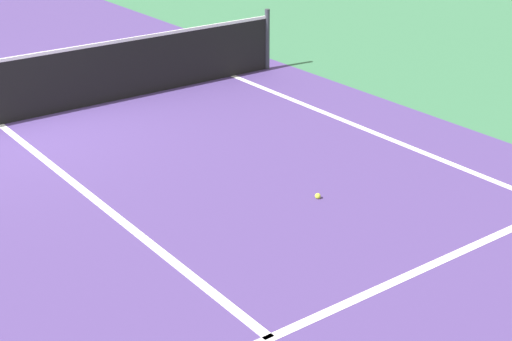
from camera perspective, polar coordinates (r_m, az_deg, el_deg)
The scene contains 5 objects.
ground_plane at distance 11.73m, azimuth -18.43°, elevation 3.23°, with size 60.00×60.00×0.00m, color #38724C.
court_surface_inbounds at distance 11.72m, azimuth -18.43°, elevation 3.24°, with size 10.62×24.40×0.00m, color #4C387A.
line_service_near at distance 6.55m, azimuth 1.04°, elevation -12.31°, with size 8.22×0.10×0.01m, color white.
line_center_service at distance 8.94m, azimuth -11.57°, elevation -2.35°, with size 0.10×6.40×0.01m, color white.
tennis_ball_mid_court at distance 8.88m, azimuth 4.60°, elevation -1.89°, with size 0.07×0.07×0.07m, color #CCE033.
Camera 1 is at (-3.26, -10.58, 3.85)m, focal length 53.96 mm.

